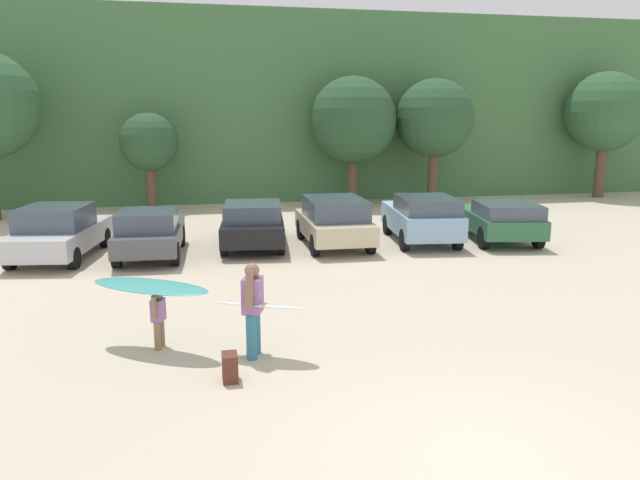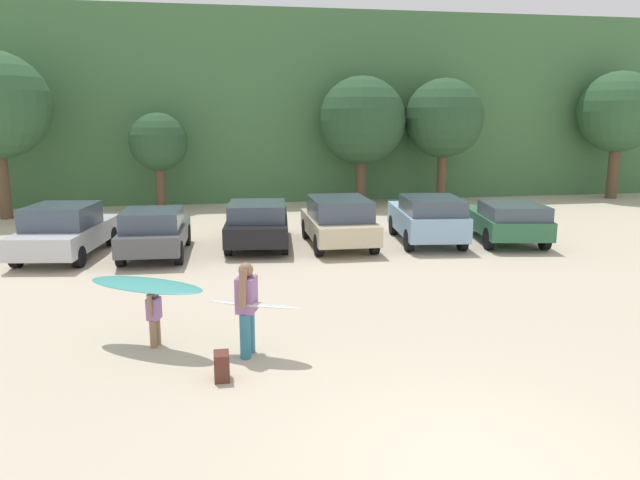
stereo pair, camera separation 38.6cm
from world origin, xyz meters
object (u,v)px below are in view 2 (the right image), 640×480
Objects in this scene: person_child at (154,314)px; backpack_dropped at (222,366)px; person_adult at (247,304)px; parked_car_champagne at (339,221)px; parked_car_silver at (65,230)px; parked_car_dark_gray at (155,231)px; parked_car_black at (258,223)px; surfboard_white at (254,304)px; surfboard_teal at (146,285)px; parked_car_forest_green at (507,220)px; parked_car_sky_blue at (427,218)px.

person_child is 2.39× the size of backpack_dropped.
parked_car_champagne is at bearing -93.16° from person_adult.
parked_car_champagne is 2.44× the size of person_adult.
parked_car_champagne is 9.29m from person_child.
parked_car_silver is 1.11× the size of parked_car_dark_gray.
surfboard_white is (-0.77, -9.10, 0.18)m from parked_car_black.
surfboard_teal is 2.27m from backpack_dropped.
parked_car_dark_gray reaches higher than parked_car_forest_green.
backpack_dropped is at bearing -146.51° from parked_car_silver.
person_child is 0.57m from surfboard_teal.
person_child is (-1.62, 0.72, -0.33)m from person_adult.
surfboard_white is at bearing 175.01° from person_child.
parked_car_sky_blue is 3.96× the size of person_child.
parked_car_champagne reaches higher than backpack_dropped.
parked_car_forest_green is 1.81× the size of surfboard_teal.
person_adult reaches higher than parked_car_champagne.
parked_car_silver is 10.48m from backpack_dropped.
person_adult is (4.82, -8.57, 0.16)m from parked_car_silver.
parked_car_champagne is at bearing 67.67° from backpack_dropped.
parked_car_dark_gray reaches higher than surfboard_white.
parked_car_dark_gray is 2.45× the size of person_adult.
parked_car_dark_gray is at bearing -48.19° from surfboard_white.
parked_car_forest_green is at bearing -126.36° from person_child.
surfboard_white is 0.76× the size of surfboard_teal.
parked_car_sky_blue is 2.42× the size of surfboard_white.
surfboard_teal is at bearing 4.19° from surfboard_white.
surfboard_teal is (-2.63, -8.37, 0.41)m from parked_car_black.
backpack_dropped is at bearing 159.88° from surfboard_teal.
person_adult is at bearing -141.76° from parked_car_silver.
person_adult is at bearing 63.53° from backpack_dropped.
backpack_dropped is (-3.89, -9.46, -0.61)m from parked_car_champagne.
parked_car_sky_blue is at bearing -108.17° from person_adult.
parked_car_dark_gray is 8.59m from parked_car_sky_blue.
parked_car_silver reaches higher than surfboard_teal.
person_child is (-2.51, -8.34, -0.15)m from parked_car_black.
parked_car_champagne reaches higher than parked_car_silver.
parked_car_silver reaches higher than person_child.
parked_car_forest_green is at bearing -90.29° from parked_car_black.
surfboard_teal is (-1.74, 0.70, 0.22)m from person_adult.
parked_car_black is 8.71m from person_child.
parked_car_dark_gray is 11.19m from parked_car_forest_green.
parked_car_silver is at bearing 90.54° from parked_car_champagne.
parked_car_black is 10.27× the size of backpack_dropped.
person_child is at bearing 2.12° from surfboard_white.
parked_car_sky_blue is 11.13m from person_child.
surfboard_white is 2.01m from surfboard_teal.
parked_car_sky_blue reaches higher than surfboard_teal.
surfboard_white is at bearing -178.45° from parked_car_black.
parked_car_silver is at bearing -34.34° from surfboard_white.
parked_car_champagne is at bearing 95.72° from parked_car_forest_green.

